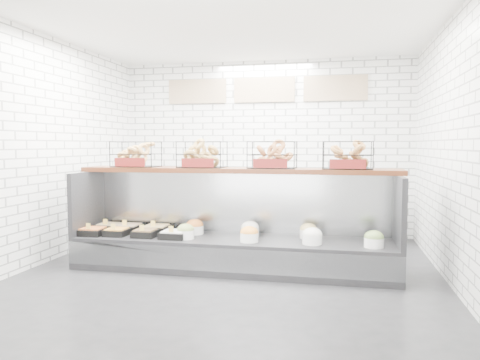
# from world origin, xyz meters

# --- Properties ---
(ground) EXTENTS (5.50, 5.50, 0.00)m
(ground) POSITION_xyz_m (0.00, 0.00, 0.00)
(ground) COLOR black
(ground) RESTS_ON ground
(room_shell) EXTENTS (5.02, 5.51, 3.01)m
(room_shell) POSITION_xyz_m (0.00, 0.60, 2.06)
(room_shell) COLOR white
(room_shell) RESTS_ON ground
(display_case) EXTENTS (4.00, 0.90, 1.20)m
(display_case) POSITION_xyz_m (-0.03, 0.34, 0.33)
(display_case) COLOR black
(display_case) RESTS_ON ground
(bagel_shelf) EXTENTS (4.10, 0.50, 0.40)m
(bagel_shelf) POSITION_xyz_m (-0.00, 0.52, 1.38)
(bagel_shelf) COLOR #3E1B0D
(bagel_shelf) RESTS_ON display_case
(prep_counter) EXTENTS (4.00, 0.60, 1.20)m
(prep_counter) POSITION_xyz_m (-0.00, 2.43, 0.47)
(prep_counter) COLOR #93969B
(prep_counter) RESTS_ON ground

